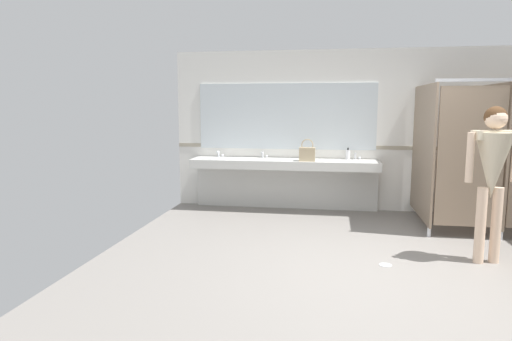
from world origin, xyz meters
name	(u,v)px	position (x,y,z in m)	size (l,w,h in m)	color
ground_plane	(384,271)	(0.00, 0.00, -0.05)	(6.49, 6.13, 0.10)	gray
wall_back	(369,131)	(0.00, 2.82, 1.32)	(6.49, 0.12, 2.64)	silver
wall_back_tile_band	(368,147)	(0.00, 2.76, 1.05)	(6.49, 0.01, 0.06)	#9E937F
vanity_counter	(284,173)	(-1.36, 2.55, 0.63)	(3.06, 0.56, 0.97)	silver
mirror_panel	(286,116)	(-1.36, 2.75, 1.55)	(2.96, 0.02, 1.09)	silver
bathroom_stalls	(493,153)	(1.60, 1.79, 1.08)	(1.84, 1.53, 2.06)	#84705B
person_standing	(493,164)	(1.12, 0.33, 1.10)	(0.58, 0.48, 1.72)	beige
handbag	(307,154)	(-0.98, 2.33, 0.97)	(0.25, 0.14, 0.35)	tan
soap_dispenser	(348,155)	(-0.33, 2.63, 0.94)	(0.07, 0.07, 0.19)	white
floor_drain_cover	(385,265)	(0.02, 0.05, 0.00)	(0.14, 0.14, 0.01)	#B7BABF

